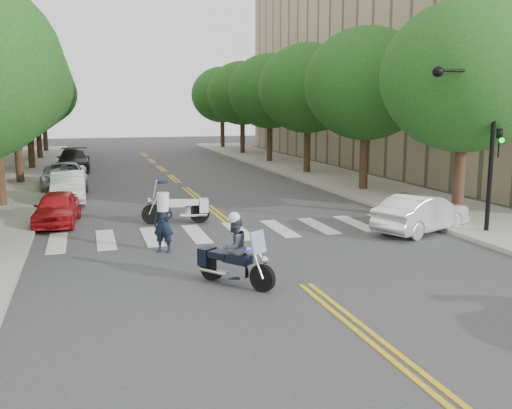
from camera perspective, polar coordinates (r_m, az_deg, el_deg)
name	(u,v)px	position (r m, az deg, el deg)	size (l,w,h in m)	color
ground	(305,285)	(14.60, 4.93, -8.00)	(140.00, 140.00, 0.00)	#38383A
sidewalk_left	(8,184)	(35.44, -23.59, 1.93)	(5.00, 60.00, 0.15)	#9E9991
sidewalk_right	(316,173)	(38.11, 6.07, 3.20)	(5.00, 60.00, 0.15)	#9E9991
building_right	(495,21)	(50.27, 22.81, 16.60)	(26.00, 44.00, 22.00)	tan
tree_l_2	(14,86)	(35.11, -23.06, 10.87)	(6.40, 6.40, 8.45)	#382316
tree_l_3	(27,89)	(43.07, -21.92, 10.62)	(6.40, 6.40, 8.45)	#382316
tree_l_4	(36,92)	(51.04, -21.14, 10.45)	(6.40, 6.40, 8.45)	#382316
tree_l_5	(43,94)	(59.02, -20.56, 10.31)	(6.40, 6.40, 8.45)	#382316
tree_r_0	(465,76)	(23.52, 20.20, 11.92)	(6.40, 6.40, 8.45)	#382316
tree_r_1	(366,84)	(30.33, 10.97, 11.75)	(6.40, 6.40, 8.45)	#382316
tree_r_2	(308,88)	(37.61, 5.22, 11.49)	(6.40, 6.40, 8.45)	#382316
tree_r_3	(270,91)	(45.13, 1.37, 11.25)	(6.40, 6.40, 8.45)	#382316
tree_r_4	(242,93)	(52.79, -1.37, 11.05)	(6.40, 6.40, 8.45)	#382316
tree_r_5	(222,95)	(60.54, -3.41, 10.89)	(6.40, 6.40, 8.45)	#382316
traffic_signal_pole	(482,128)	(20.87, 21.63, 7.13)	(2.82, 0.42, 6.00)	black
motorcycle_police	(233,253)	(14.32, -2.33, -4.83)	(1.60, 2.00, 1.88)	black
motorcycle_parked	(182,208)	(22.00, -7.44, -0.40)	(2.58, 0.83, 1.67)	black
officer_standing	(164,224)	(17.71, -9.21, -1.91)	(0.65, 0.43, 1.79)	black
convertible	(422,213)	(21.14, 16.24, -0.84)	(1.45, 4.17, 1.37)	white
parked_car_a	(57,208)	(22.89, -19.29, -0.33)	(1.50, 3.72, 1.27)	red
parked_car_b	(68,187)	(28.03, -18.27, 1.67)	(1.51, 4.32, 1.42)	white
parked_car_c	(65,176)	(32.64, -18.59, 2.74)	(2.35, 5.10, 1.42)	#B9BCC2
parked_car_d	(74,160)	(41.21, -17.78, 4.24)	(2.12, 5.22, 1.52)	black
parked_car_e	(70,157)	(45.27, -18.12, 4.52)	(1.48, 3.67, 1.25)	gray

